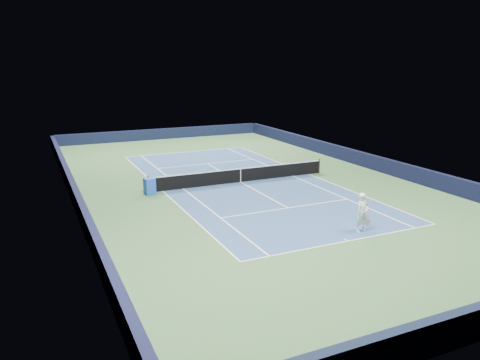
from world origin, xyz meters
name	(u,v)px	position (x,y,z in m)	size (l,w,h in m)	color
ground	(241,182)	(0.00, 0.00, 0.00)	(40.00, 40.00, 0.00)	#355B31
wall_far	(162,134)	(0.00, 19.82, 0.55)	(22.00, 0.35, 1.10)	black
wall_right	(367,161)	(10.82, 0.00, 0.55)	(0.35, 40.00, 1.10)	black
wall_left	(74,192)	(-10.82, 0.00, 0.55)	(0.35, 40.00, 1.10)	black
court_surface	(241,182)	(0.00, 0.00, 0.00)	(10.97, 23.77, 0.01)	navy
baseline_far	(186,152)	(0.00, 11.88, 0.01)	(10.97, 0.08, 0.00)	white
baseline_near	(348,241)	(0.00, -11.88, 0.01)	(10.97, 0.08, 0.00)	white
sideline_doubles_right	(308,174)	(5.49, 0.00, 0.01)	(0.08, 23.77, 0.00)	white
sideline_doubles_left	(163,191)	(-5.49, 0.00, 0.01)	(0.08, 23.77, 0.00)	white
sideline_singles_right	(292,176)	(4.12, 0.00, 0.01)	(0.08, 23.77, 0.00)	white
sideline_singles_left	(183,189)	(-4.12, 0.00, 0.01)	(0.08, 23.77, 0.00)	white
service_line_far	(207,164)	(0.00, 6.40, 0.01)	(8.23, 0.08, 0.00)	white
service_line_near	(288,208)	(0.00, -6.40, 0.01)	(8.23, 0.08, 0.00)	white
center_service_line	(241,182)	(0.00, 0.00, 0.01)	(0.08, 12.80, 0.00)	white
center_mark_far	(186,152)	(0.00, 11.73, 0.01)	(0.08, 0.30, 0.00)	white
center_mark_near	(346,240)	(0.00, -11.73, 0.01)	(0.08, 0.30, 0.00)	white
tennis_net	(241,175)	(0.00, 0.00, 0.50)	(12.90, 0.10, 1.07)	black
sponsor_cube	(150,186)	(-6.40, -0.39, 0.51)	(0.70, 0.66, 1.02)	blue
tennis_player	(362,213)	(1.35, -11.15, 0.97)	(0.87, 1.31, 2.04)	white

